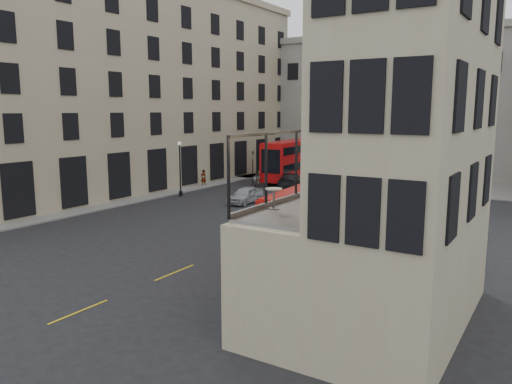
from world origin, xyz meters
The scene contains 31 objects.
ground centered at (0.00, 0.00, 0.00)m, with size 140.00×140.00×0.00m, color black.
host_building_main centered at (9.95, 0.00, 7.79)m, with size 7.26×11.40×15.10m.
host_frontage centered at (6.50, 0.00, 2.25)m, with size 3.00×11.00×4.50m, color tan.
cafe_floor centered at (6.50, 0.00, 4.55)m, with size 3.00×10.00×0.10m, color slate.
building_left centered at (-26.96, 20.00, 11.38)m, with size 14.60×50.60×22.00m.
gateway centered at (-5.00, 47.99, 9.39)m, with size 35.00×10.60×18.00m.
pavement_far centered at (-6.00, 38.00, 0.06)m, with size 40.00×12.00×0.12m, color slate.
pavement_left centered at (-22.00, 12.00, 0.06)m, with size 8.00×48.00×0.12m, color slate.
traffic_light_near centered at (-1.00, 12.00, 2.42)m, with size 0.16×0.20×3.80m.
traffic_light_far centered at (-15.00, 28.00, 2.42)m, with size 0.16×0.20×3.80m.
street_lamp_a centered at (-17.00, 18.00, 2.39)m, with size 0.36×0.36×5.33m.
street_lamp_b centered at (-6.00, 34.00, 2.39)m, with size 0.36×0.36×5.33m.
bus_near centered at (3.50, 5.71, 2.42)m, with size 3.49×11.00×4.31m.
bus_far centered at (-13.04, 33.58, 2.67)m, with size 3.84×12.14×4.76m.
car_a centered at (-9.63, 18.29, 0.74)m, with size 1.75×4.35×1.48m, color #A2A6AA.
car_b centered at (-4.66, 27.56, 0.64)m, with size 1.36×3.90×1.28m, color #A60E0A.
car_c centered at (-10.57, 28.83, 0.78)m, with size 2.17×5.34×1.55m, color black.
bicycle centered at (-3.71, 13.26, 0.50)m, with size 0.66×1.90×1.00m, color gray.
cyclist centered at (-0.80, 13.37, 0.91)m, with size 0.67×0.44×1.83m, color #ACE618.
pedestrian_a centered at (-13.75, 26.93, 0.85)m, with size 0.83×0.65×1.71m, color gray.
pedestrian_b centered at (-10.12, 39.40, 0.95)m, with size 1.22×0.70×1.89m, color gray.
pedestrian_c centered at (-0.84, 39.47, 0.91)m, with size 1.07×0.45×1.83m, color gray.
pedestrian_d centered at (1.08, 28.01, 0.79)m, with size 0.77×0.50×1.58m, color gray.
pedestrian_e centered at (-19.00, 24.15, 0.93)m, with size 0.68×0.45×1.87m, color gray.
cafe_table_near centered at (5.38, -2.56, 5.13)m, with size 0.64×0.64×0.80m.
cafe_table_mid centered at (6.02, -0.21, 5.15)m, with size 0.67×0.67×0.84m.
cafe_table_far centered at (5.51, 3.44, 5.05)m, with size 0.55×0.55×0.68m.
cafe_chair_a centered at (7.24, -3.29, 4.85)m, with size 0.48×0.48×0.81m.
cafe_chair_b centered at (7.23, -0.95, 4.89)m, with size 0.53×0.53×0.94m.
cafe_chair_c centered at (7.15, -0.32, 4.85)m, with size 0.49×0.49×0.84m.
cafe_chair_d centered at (7.39, 2.85, 4.86)m, with size 0.48×0.48×0.85m.
Camera 1 is at (14.76, -18.81, 8.35)m, focal length 35.00 mm.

